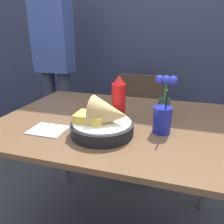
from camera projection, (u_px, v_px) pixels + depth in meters
The scene contains 9 objects.
wall_window at pixel (153, 20), 2.07m from camera, with size 7.00×0.06×2.60m.
dining_table at pixel (116, 138), 1.15m from camera, with size 1.18×0.87×0.77m.
chair_far_window at pixel (137, 114), 1.93m from camera, with size 0.40×0.40×0.84m.
food_basket at pixel (104, 122), 0.93m from camera, with size 0.27×0.27×0.17m.
ketchup_bottle at pixel (119, 98), 1.11m from camera, with size 0.07×0.07×0.22m.
drink_cup at pixel (162, 121), 0.96m from camera, with size 0.08×0.08×0.20m.
flower_vase at pixel (165, 95), 1.13m from camera, with size 0.11×0.06×0.22m.
napkin at pixel (48, 130), 0.99m from camera, with size 0.16×0.13×0.01m.
person_standing at pixel (54, 51), 1.89m from camera, with size 0.32×0.20×1.78m.
Camera 1 is at (0.28, -0.99, 1.19)m, focal length 35.00 mm.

